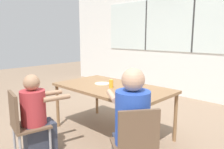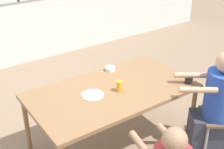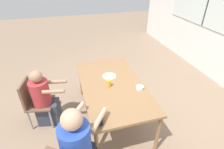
{
  "view_description": "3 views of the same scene",
  "coord_description": "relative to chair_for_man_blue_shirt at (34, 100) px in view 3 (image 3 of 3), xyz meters",
  "views": [
    {
      "loc": [
        2.19,
        -2.27,
        1.48
      ],
      "look_at": [
        0.0,
        0.0,
        0.92
      ],
      "focal_mm": 35.0,
      "sensor_mm": 36.0,
      "label": 1
    },
    {
      "loc": [
        -1.61,
        -2.32,
        2.41
      ],
      "look_at": [
        0.0,
        0.0,
        0.92
      ],
      "focal_mm": 50.0,
      "sensor_mm": 36.0,
      "label": 2
    },
    {
      "loc": [
        2.21,
        -0.63,
        2.35
      ],
      "look_at": [
        0.0,
        0.0,
        0.92
      ],
      "focal_mm": 28.0,
      "sensor_mm": 36.0,
      "label": 3
    }
  ],
  "objects": [
    {
      "name": "juice_glass",
      "position": [
        0.3,
        1.19,
        0.3
      ],
      "size": [
        0.06,
        0.06,
        0.12
      ],
      "color": "gold",
      "rests_on": "dining_table"
    },
    {
      "name": "ground_plane",
      "position": [
        0.26,
        1.26,
        -0.5
      ],
      "size": [
        16.0,
        16.0,
        0.0
      ],
      "primitive_type": "plane",
      "color": "#8C725B"
    },
    {
      "name": "chair_for_man_blue_shirt",
      "position": [
        0.0,
        0.0,
        0.0
      ],
      "size": [
        0.47,
        0.47,
        0.84
      ],
      "rotation": [
        0.0,
        0.0,
        -0.2
      ],
      "color": "brown",
      "rests_on": "ground_plane"
    },
    {
      "name": "dining_table",
      "position": [
        0.26,
        1.26,
        0.19
      ],
      "size": [
        1.74,
        0.96,
        0.74
      ],
      "color": "olive",
      "rests_on": "ground_plane"
    },
    {
      "name": "bowl_white_shallow",
      "position": [
        0.49,
        1.63,
        0.26
      ],
      "size": [
        0.12,
        0.12,
        0.04
      ],
      "color": "silver",
      "rests_on": "dining_table"
    },
    {
      "name": "coffee_mug",
      "position": [
        1.02,
        0.9,
        0.28
      ],
      "size": [
        0.08,
        0.08,
        0.08
      ],
      "color": "black",
      "rests_on": "dining_table"
    },
    {
      "name": "person_man_blue_shirt",
      "position": [
        0.03,
        0.16,
        -0.03
      ],
      "size": [
        0.4,
        0.59,
        1.04
      ],
      "rotation": [
        0.0,
        0.0,
        -0.2
      ],
      "color": "#333847",
      "rests_on": "ground_plane"
    },
    {
      "name": "plate_tortillas",
      "position": [
        0.02,
        1.27,
        0.24
      ],
      "size": [
        0.23,
        0.23,
        0.01
      ],
      "color": "beige",
      "rests_on": "dining_table"
    }
  ]
}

